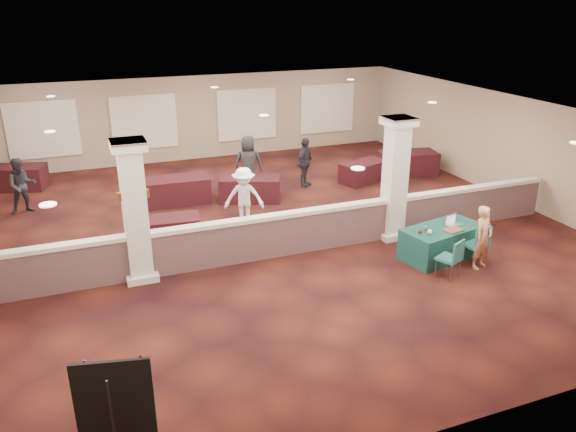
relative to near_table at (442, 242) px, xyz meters
name	(u,v)px	position (x,y,z in m)	size (l,w,h in m)	color
ground	(266,232)	(-3.50, 3.00, -0.39)	(16.00, 16.00, 0.00)	#441A11
wall_back	(197,118)	(-3.50, 11.00, 1.21)	(16.00, 0.04, 3.20)	gray
wall_front	(455,337)	(-3.50, -5.00, 1.21)	(16.00, 0.04, 3.20)	gray
wall_right	(509,148)	(4.50, 3.00, 1.21)	(0.04, 16.00, 3.20)	gray
ceiling	(264,115)	(-3.50, 3.00, 2.81)	(16.00, 16.00, 0.02)	silver
partition_wall	(286,233)	(-3.50, 1.50, 0.18)	(15.60, 0.28, 1.10)	brown
column_left	(135,211)	(-7.00, 1.50, 1.25)	(0.72, 0.72, 3.20)	beige
column_right	(395,178)	(-0.50, 1.50, 1.25)	(0.72, 0.72, 3.20)	beige
sconce_left	(120,197)	(-7.28, 1.50, 1.61)	(0.12, 0.12, 0.18)	brown
sconce_right	(147,193)	(-6.72, 1.50, 1.61)	(0.12, 0.12, 0.18)	brown
near_table	(442,242)	(0.00, 0.00, 0.00)	(2.00, 1.00, 0.77)	#0D312B
conf_chair_main	(478,242)	(0.51, -0.69, 0.20)	(0.54, 0.54, 0.99)	#205F58
conf_chair_side	(453,256)	(-0.46, -1.04, 0.17)	(0.62, 0.62, 0.93)	#205F58
easel_board	(114,402)	(-7.99, -4.00, 0.70)	(0.99, 0.57, 1.71)	black
woman	(483,237)	(0.50, -0.82, 0.38)	(0.55, 0.37, 1.52)	tan
far_table_front_left	(167,230)	(-6.09, 3.30, -0.05)	(1.66, 0.83, 0.68)	black
far_table_front_center	(250,189)	(-3.11, 5.61, -0.01)	(1.86, 0.93, 0.75)	black
far_table_front_right	(364,172)	(1.12, 6.00, -0.04)	(1.70, 0.85, 0.69)	black
far_table_back_left	(15,178)	(-10.00, 9.50, 0.00)	(1.89, 0.95, 0.77)	black
far_table_back_center	(177,190)	(-5.28, 6.20, 0.01)	(1.97, 0.98, 0.80)	black
far_table_back_right	(408,163)	(3.00, 6.20, 0.02)	(2.01, 1.00, 0.81)	black
attendee_a	(22,186)	(-9.62, 7.00, 0.44)	(0.79, 0.44, 1.65)	black
attendee_b	(244,197)	(-3.90, 3.63, 0.46)	(1.08, 0.49, 1.68)	silver
attendee_c	(305,162)	(-0.98, 6.28, 0.44)	(0.97, 0.46, 1.65)	black
attendee_d	(248,164)	(-2.86, 6.50, 0.54)	(0.91, 0.49, 1.84)	black
laptop_base	(454,225)	(0.32, 0.01, 0.39)	(0.35, 0.24, 0.02)	silver
laptop_screen	(451,219)	(0.30, 0.13, 0.52)	(0.35, 0.01, 0.23)	silver
screen_glow	(451,219)	(0.30, 0.13, 0.50)	(0.32, 0.00, 0.20)	silver
knitting	(453,230)	(0.11, -0.25, 0.40)	(0.42, 0.32, 0.03)	#AC4E1B
yarn_cream	(430,232)	(-0.55, -0.22, 0.44)	(0.12, 0.12, 0.12)	beige
yarn_red	(420,231)	(-0.73, -0.10, 0.44)	(0.11, 0.11, 0.11)	maroon
yarn_grey	(426,228)	(-0.49, 0.03, 0.44)	(0.11, 0.11, 0.11)	#4D4C51
scissors	(472,225)	(0.73, -0.15, 0.39)	(0.13, 0.03, 0.01)	red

